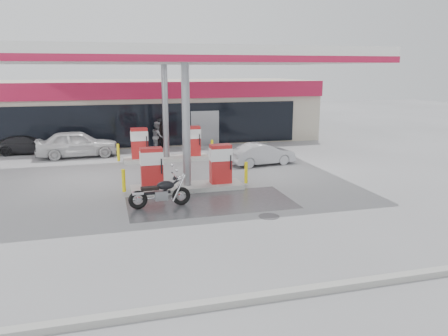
# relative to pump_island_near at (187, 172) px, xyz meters

# --- Properties ---
(ground) EXTENTS (90.00, 90.00, 0.00)m
(ground) POSITION_rel_pump_island_near_xyz_m (0.00, -2.00, -0.71)
(ground) COLOR gray
(ground) RESTS_ON ground
(wet_patch) EXTENTS (6.00, 3.00, 0.00)m
(wet_patch) POSITION_rel_pump_island_near_xyz_m (0.50, -2.00, -0.71)
(wet_patch) COLOR #4C4C4F
(wet_patch) RESTS_ON ground
(drain_cover) EXTENTS (0.70, 0.70, 0.01)m
(drain_cover) POSITION_rel_pump_island_near_xyz_m (2.00, -4.00, -0.71)
(drain_cover) COLOR #38383A
(drain_cover) RESTS_ON ground
(kerb) EXTENTS (28.00, 0.25, 0.15)m
(kerb) POSITION_rel_pump_island_near_xyz_m (0.00, -9.00, -0.64)
(kerb) COLOR gray
(kerb) RESTS_ON ground
(store_building) EXTENTS (22.00, 8.22, 4.00)m
(store_building) POSITION_rel_pump_island_near_xyz_m (0.01, 13.94, 1.30)
(store_building) COLOR beige
(store_building) RESTS_ON ground
(canopy) EXTENTS (16.00, 10.02, 5.51)m
(canopy) POSITION_rel_pump_island_near_xyz_m (0.00, 3.00, 4.56)
(canopy) COLOR silver
(canopy) RESTS_ON ground
(pump_island_near) EXTENTS (5.14, 1.30, 1.78)m
(pump_island_near) POSITION_rel_pump_island_near_xyz_m (0.00, 0.00, 0.00)
(pump_island_near) COLOR #9E9E99
(pump_island_near) RESTS_ON ground
(pump_island_far) EXTENTS (5.14, 1.30, 1.78)m
(pump_island_far) POSITION_rel_pump_island_near_xyz_m (0.00, 6.00, 0.00)
(pump_island_far) COLOR #9E9E99
(pump_island_far) RESTS_ON ground
(parked_motorcycle) EXTENTS (2.20, 0.85, 1.13)m
(parked_motorcycle) POSITION_rel_pump_island_near_xyz_m (-1.31, -2.03, -0.21)
(parked_motorcycle) COLOR black
(parked_motorcycle) RESTS_ON ground
(sedan_white) EXTENTS (4.44, 1.97, 1.49)m
(sedan_white) POSITION_rel_pump_island_near_xyz_m (-4.62, 8.20, 0.03)
(sedan_white) COLOR silver
(sedan_white) RESTS_ON ground
(attendant) EXTENTS (0.68, 0.86, 1.75)m
(attendant) POSITION_rel_pump_island_near_xyz_m (-0.12, 8.80, 0.16)
(attendant) COLOR slate
(attendant) RESTS_ON ground
(hatchback_silver) EXTENTS (3.46, 1.61, 1.10)m
(hatchback_silver) POSITION_rel_pump_island_near_xyz_m (4.55, 3.60, -0.16)
(hatchback_silver) COLOR #A3A5AB
(hatchback_silver) RESTS_ON ground
(parked_car_left) EXTENTS (3.69, 1.58, 1.06)m
(parked_car_left) POSITION_rel_pump_island_near_xyz_m (-7.47, 10.00, -0.18)
(parked_car_left) COLOR black
(parked_car_left) RESTS_ON ground
(biker_walking) EXTENTS (1.10, 0.85, 1.74)m
(biker_walking) POSITION_rel_pump_island_near_xyz_m (0.15, 9.80, 0.16)
(biker_walking) COLOR black
(biker_walking) RESTS_ON ground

